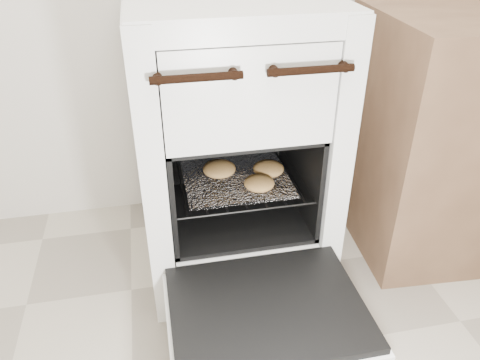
% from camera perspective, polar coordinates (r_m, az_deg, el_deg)
% --- Properties ---
extents(stove, '(0.58, 0.65, 0.89)m').
position_cam_1_polar(stove, '(1.52, -1.09, 4.26)').
color(stove, silver).
rests_on(stove, ground).
extents(oven_door, '(0.52, 0.41, 0.04)m').
position_cam_1_polar(oven_door, '(1.28, 3.30, -15.52)').
color(oven_door, black).
rests_on(oven_door, stove).
extents(oven_rack, '(0.42, 0.41, 0.01)m').
position_cam_1_polar(oven_rack, '(1.51, -0.60, 0.34)').
color(oven_rack, black).
rests_on(oven_rack, stove).
extents(foil_sheet, '(0.33, 0.29, 0.01)m').
position_cam_1_polar(foil_sheet, '(1.49, -0.46, 0.16)').
color(foil_sheet, white).
rests_on(foil_sheet, oven_rack).
extents(baked_rolls, '(0.27, 0.23, 0.04)m').
position_cam_1_polar(baked_rolls, '(1.48, 0.79, 0.92)').
color(baked_rolls, '#B47E48').
rests_on(baked_rolls, foil_sheet).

